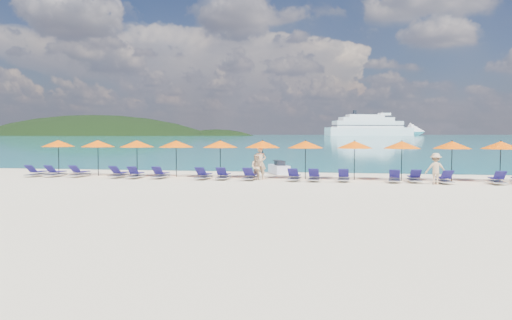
# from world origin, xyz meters

# --- Properties ---
(ground) EXTENTS (1400.00, 1400.00, 0.00)m
(ground) POSITION_xyz_m (0.00, 0.00, 0.00)
(ground) COLOR beige
(sea) EXTENTS (1600.00, 1300.00, 0.01)m
(sea) POSITION_xyz_m (0.00, 660.00, 0.01)
(sea) COLOR #1FA9B2
(sea) RESTS_ON ground
(headland_main) EXTENTS (374.00, 242.00, 126.50)m
(headland_main) POSITION_xyz_m (-300.00, 540.00, -38.00)
(headland_main) COLOR black
(headland_main) RESTS_ON ground
(headland_small) EXTENTS (162.00, 126.00, 85.50)m
(headland_small) POSITION_xyz_m (-150.00, 560.00, -35.00)
(headland_small) COLOR black
(headland_small) RESTS_ON ground
(cruise_ship) EXTENTS (127.25, 72.65, 36.28)m
(cruise_ship) POSITION_xyz_m (42.57, 599.43, 9.44)
(cruise_ship) COLOR white
(cruise_ship) RESTS_ON ground
(jetski) EXTENTS (1.75, 2.58, 0.86)m
(jetski) POSITION_xyz_m (0.53, 8.53, 0.35)
(jetski) COLOR silver
(jetski) RESTS_ON ground
(beachgoer_a) EXTENTS (0.72, 0.49, 1.90)m
(beachgoer_a) POSITION_xyz_m (-0.02, 4.47, 0.95)
(beachgoer_a) COLOR tan
(beachgoer_a) RESTS_ON ground
(beachgoer_b) EXTENTS (0.76, 0.48, 1.48)m
(beachgoer_b) POSITION_xyz_m (-0.12, 3.93, 0.74)
(beachgoer_b) COLOR tan
(beachgoer_b) RESTS_ON ground
(beachgoer_c) EXTENTS (1.07, 0.52, 1.64)m
(beachgoer_c) POSITION_xyz_m (9.45, 3.25, 0.82)
(beachgoer_c) COLOR tan
(beachgoer_c) RESTS_ON ground
(umbrella_0) EXTENTS (2.10, 2.10, 2.28)m
(umbrella_0) POSITION_xyz_m (-13.28, 5.27, 2.02)
(umbrella_0) COLOR black
(umbrella_0) RESTS_ON ground
(umbrella_1) EXTENTS (2.10, 2.10, 2.28)m
(umbrella_1) POSITION_xyz_m (-10.49, 5.17, 2.02)
(umbrella_1) COLOR black
(umbrella_1) RESTS_ON ground
(umbrella_2) EXTENTS (2.10, 2.10, 2.28)m
(umbrella_2) POSITION_xyz_m (-7.87, 5.14, 2.02)
(umbrella_2) COLOR black
(umbrella_2) RESTS_ON ground
(umbrella_3) EXTENTS (2.10, 2.10, 2.28)m
(umbrella_3) POSITION_xyz_m (-5.34, 5.15, 2.02)
(umbrella_3) COLOR black
(umbrella_3) RESTS_ON ground
(umbrella_4) EXTENTS (2.10, 2.10, 2.28)m
(umbrella_4) POSITION_xyz_m (-2.56, 5.12, 2.02)
(umbrella_4) COLOR black
(umbrella_4) RESTS_ON ground
(umbrella_5) EXTENTS (2.10, 2.10, 2.28)m
(umbrella_5) POSITION_xyz_m (-0.00, 5.17, 2.02)
(umbrella_5) COLOR black
(umbrella_5) RESTS_ON ground
(umbrella_6) EXTENTS (2.10, 2.10, 2.28)m
(umbrella_6) POSITION_xyz_m (2.54, 5.05, 2.02)
(umbrella_6) COLOR black
(umbrella_6) RESTS_ON ground
(umbrella_7) EXTENTS (2.10, 2.10, 2.28)m
(umbrella_7) POSITION_xyz_m (5.33, 5.11, 2.02)
(umbrella_7) COLOR black
(umbrella_7) RESTS_ON ground
(umbrella_8) EXTENTS (2.10, 2.10, 2.28)m
(umbrella_8) POSITION_xyz_m (7.93, 5.07, 2.02)
(umbrella_8) COLOR black
(umbrella_8) RESTS_ON ground
(umbrella_9) EXTENTS (2.10, 2.10, 2.28)m
(umbrella_9) POSITION_xyz_m (10.64, 5.29, 2.02)
(umbrella_9) COLOR black
(umbrella_9) RESTS_ON ground
(umbrella_10) EXTENTS (2.10, 2.10, 2.28)m
(umbrella_10) POSITION_xyz_m (13.16, 5.26, 2.02)
(umbrella_10) COLOR black
(umbrella_10) RESTS_ON ground
(lounger_0) EXTENTS (0.70, 1.73, 0.66)m
(lounger_0) POSITION_xyz_m (-13.87, 3.79, 0.24)
(lounger_0) COLOR silver
(lounger_0) RESTS_ON ground
(lounger_1) EXTENTS (0.67, 1.72, 0.66)m
(lounger_1) POSITION_xyz_m (-12.67, 3.90, 0.24)
(lounger_1) COLOR silver
(lounger_1) RESTS_ON ground
(lounger_2) EXTENTS (0.69, 1.72, 0.66)m
(lounger_2) POSITION_xyz_m (-11.14, 4.06, 0.24)
(lounger_2) COLOR silver
(lounger_2) RESTS_ON ground
(lounger_3) EXTENTS (0.76, 1.74, 0.66)m
(lounger_3) POSITION_xyz_m (-8.48, 3.94, 0.24)
(lounger_3) COLOR silver
(lounger_3) RESTS_ON ground
(lounger_4) EXTENTS (0.77, 1.75, 0.66)m
(lounger_4) POSITION_xyz_m (-7.37, 3.78, 0.24)
(lounger_4) COLOR silver
(lounger_4) RESTS_ON ground
(lounger_5) EXTENTS (0.65, 1.71, 0.66)m
(lounger_5) POSITION_xyz_m (-5.89, 3.95, 0.24)
(lounger_5) COLOR silver
(lounger_5) RESTS_ON ground
(lounger_6) EXTENTS (0.69, 1.73, 0.66)m
(lounger_6) POSITION_xyz_m (-3.21, 3.77, 0.24)
(lounger_6) COLOR silver
(lounger_6) RESTS_ON ground
(lounger_7) EXTENTS (0.68, 1.72, 0.66)m
(lounger_7) POSITION_xyz_m (-2.07, 3.88, 0.24)
(lounger_7) COLOR silver
(lounger_7) RESTS_ON ground
(lounger_8) EXTENTS (0.70, 1.73, 0.66)m
(lounger_8) POSITION_xyz_m (-0.49, 3.87, 0.24)
(lounger_8) COLOR silver
(lounger_8) RESTS_ON ground
(lounger_9) EXTENTS (0.67, 1.72, 0.66)m
(lounger_9) POSITION_xyz_m (2.03, 3.79, 0.24)
(lounger_9) COLOR silver
(lounger_9) RESTS_ON ground
(lounger_10) EXTENTS (0.63, 1.71, 0.66)m
(lounger_10) POSITION_xyz_m (3.15, 3.80, 0.24)
(lounger_10) COLOR silver
(lounger_10) RESTS_ON ground
(lounger_11) EXTENTS (0.66, 1.71, 0.66)m
(lounger_11) POSITION_xyz_m (4.75, 3.90, 0.24)
(lounger_11) COLOR silver
(lounger_11) RESTS_ON ground
(lounger_12) EXTENTS (0.77, 1.75, 0.66)m
(lounger_12) POSITION_xyz_m (7.45, 3.89, 0.24)
(lounger_12) COLOR silver
(lounger_12) RESTS_ON ground
(lounger_13) EXTENTS (0.66, 1.71, 0.66)m
(lounger_13) POSITION_xyz_m (8.49, 4.13, 0.24)
(lounger_13) COLOR silver
(lounger_13) RESTS_ON ground
(lounger_14) EXTENTS (0.79, 1.75, 0.66)m
(lounger_14) POSITION_xyz_m (9.98, 3.77, 0.24)
(lounger_14) COLOR silver
(lounger_14) RESTS_ON ground
(lounger_15) EXTENTS (0.67, 1.72, 0.66)m
(lounger_15) POSITION_xyz_m (12.63, 3.87, 0.24)
(lounger_15) COLOR silver
(lounger_15) RESTS_ON ground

